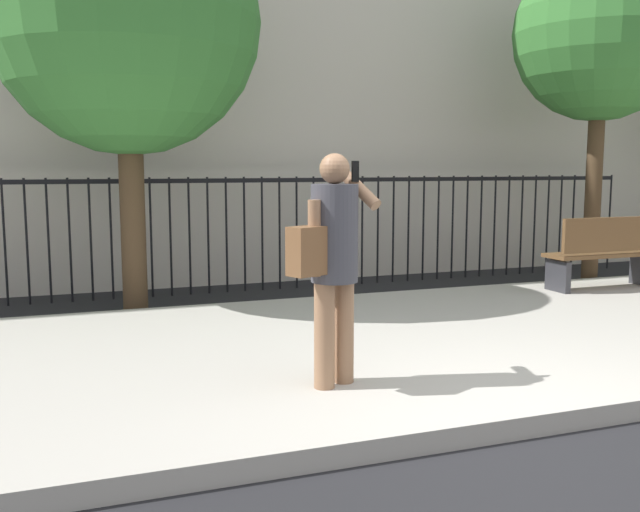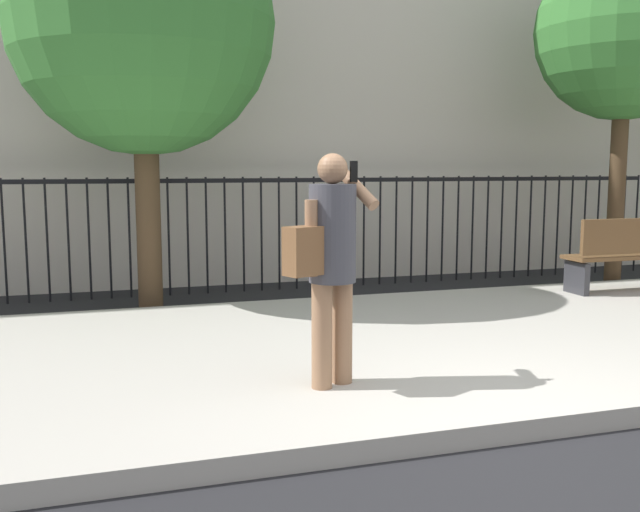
% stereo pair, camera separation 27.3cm
% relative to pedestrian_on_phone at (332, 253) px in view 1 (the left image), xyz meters
% --- Properties ---
extents(ground_plane, '(60.00, 60.00, 0.00)m').
position_rel_pedestrian_on_phone_xyz_m(ground_plane, '(0.95, -1.04, -1.13)').
color(ground_plane, black).
extents(sidewalk, '(28.00, 4.40, 0.15)m').
position_rel_pedestrian_on_phone_xyz_m(sidewalk, '(0.95, 1.16, -1.05)').
color(sidewalk, '#B2ADA3').
rests_on(sidewalk, ground).
extents(iron_fence, '(12.03, 0.04, 1.60)m').
position_rel_pedestrian_on_phone_xyz_m(iron_fence, '(0.95, 4.86, -0.11)').
color(iron_fence, black).
rests_on(iron_fence, ground).
extents(pedestrian_on_phone, '(0.72, 0.56, 1.69)m').
position_rel_pedestrian_on_phone_xyz_m(pedestrian_on_phone, '(0.00, 0.00, 0.00)').
color(pedestrian_on_phone, '#936B4C').
rests_on(pedestrian_on_phone, sidewalk).
extents(street_bench, '(1.60, 0.45, 0.95)m').
position_rel_pedestrian_on_phone_xyz_m(street_bench, '(4.82, 2.55, -0.48)').
color(street_bench, brown).
rests_on(street_bench, sidewalk).
extents(street_tree_near, '(3.06, 3.06, 4.93)m').
position_rel_pedestrian_on_phone_xyz_m(street_tree_near, '(-1.02, 3.86, 2.25)').
color(street_tree_near, '#4C3823').
rests_on(street_tree_near, ground).
extents(street_tree_far, '(2.45, 2.45, 4.83)m').
position_rel_pedestrian_on_phone_xyz_m(street_tree_far, '(5.46, 3.59, 2.45)').
color(street_tree_far, '#4C3823').
rests_on(street_tree_far, ground).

